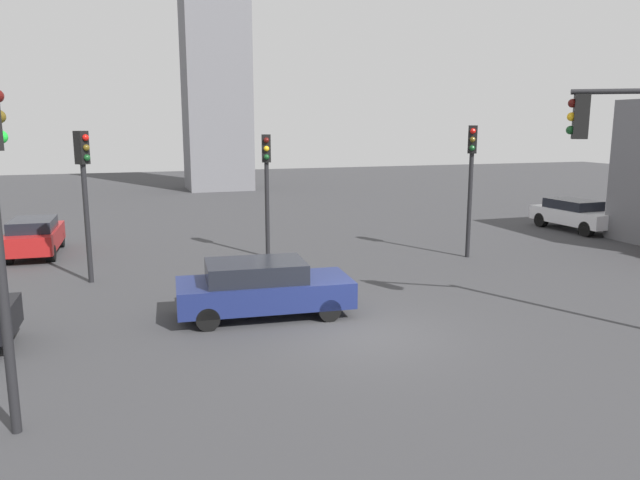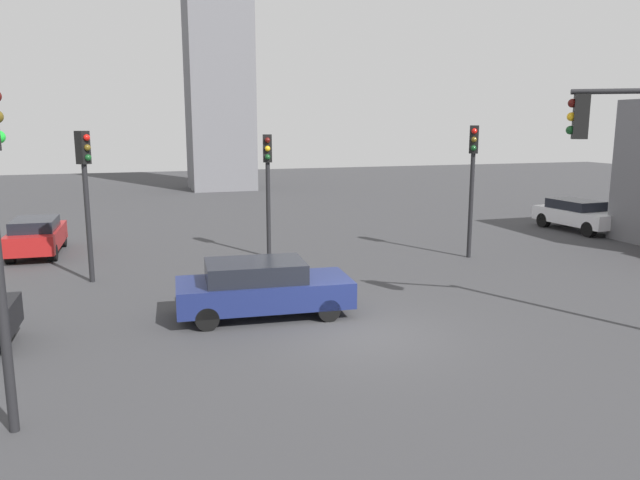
{
  "view_description": "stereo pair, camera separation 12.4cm",
  "coord_description": "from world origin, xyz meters",
  "px_view_note": "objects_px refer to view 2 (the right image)",
  "views": [
    {
      "loc": [
        -5.28,
        -12.74,
        4.92
      ],
      "look_at": [
        -0.03,
        3.15,
        1.71
      ],
      "focal_mm": 34.14,
      "sensor_mm": 36.0,
      "label": 1
    },
    {
      "loc": [
        -5.16,
        -12.78,
        4.92
      ],
      "look_at": [
        -0.03,
        3.15,
        1.71
      ],
      "focal_mm": 34.14,
      "sensor_mm": 36.0,
      "label": 2
    }
  ],
  "objects_px": {
    "traffic_light_0": "(268,172)",
    "traffic_light_3": "(85,177)",
    "car_5": "(37,236)",
    "traffic_light_2": "(473,166)",
    "car_1": "(577,214)",
    "car_4": "(262,287)"
  },
  "relations": [
    {
      "from": "traffic_light_0",
      "to": "car_5",
      "type": "relative_size",
      "value": 1.12
    },
    {
      "from": "traffic_light_2",
      "to": "traffic_light_0",
      "type": "bearing_deg",
      "value": -76.16
    },
    {
      "from": "car_5",
      "to": "traffic_light_3",
      "type": "bearing_deg",
      "value": -154.28
    },
    {
      "from": "traffic_light_3",
      "to": "car_1",
      "type": "height_order",
      "value": "traffic_light_3"
    },
    {
      "from": "traffic_light_2",
      "to": "car_4",
      "type": "bearing_deg",
      "value": -30.91
    },
    {
      "from": "car_1",
      "to": "car_4",
      "type": "relative_size",
      "value": 0.93
    },
    {
      "from": "car_1",
      "to": "car_4",
      "type": "distance_m",
      "value": 18.61
    },
    {
      "from": "traffic_light_2",
      "to": "traffic_light_3",
      "type": "relative_size",
      "value": 1.03
    },
    {
      "from": "traffic_light_3",
      "to": "car_4",
      "type": "distance_m",
      "value": 7.12
    },
    {
      "from": "traffic_light_0",
      "to": "traffic_light_3",
      "type": "xyz_separation_m",
      "value": [
        -6.15,
        -1.85,
        0.11
      ]
    },
    {
      "from": "traffic_light_0",
      "to": "traffic_light_2",
      "type": "bearing_deg",
      "value": 82.97
    },
    {
      "from": "car_1",
      "to": "car_5",
      "type": "height_order",
      "value": "car_1"
    },
    {
      "from": "traffic_light_0",
      "to": "traffic_light_3",
      "type": "height_order",
      "value": "traffic_light_3"
    },
    {
      "from": "car_5",
      "to": "traffic_light_0",
      "type": "bearing_deg",
      "value": -108.3
    },
    {
      "from": "traffic_light_2",
      "to": "car_5",
      "type": "xyz_separation_m",
      "value": [
        -15.41,
        5.41,
        -2.65
      ]
    },
    {
      "from": "car_4",
      "to": "car_5",
      "type": "xyz_separation_m",
      "value": [
        -6.53,
        9.94,
        -0.01
      ]
    },
    {
      "from": "car_4",
      "to": "car_1",
      "type": "bearing_deg",
      "value": 30.07
    },
    {
      "from": "traffic_light_2",
      "to": "car_1",
      "type": "height_order",
      "value": "traffic_light_2"
    },
    {
      "from": "traffic_light_0",
      "to": "traffic_light_2",
      "type": "height_order",
      "value": "traffic_light_2"
    },
    {
      "from": "car_5",
      "to": "car_1",
      "type": "bearing_deg",
      "value": -92.64
    },
    {
      "from": "traffic_light_2",
      "to": "traffic_light_3",
      "type": "distance_m",
      "value": 13.26
    },
    {
      "from": "car_1",
      "to": "car_5",
      "type": "xyz_separation_m",
      "value": [
        -23.31,
        1.87,
        -0.02
      ]
    }
  ]
}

